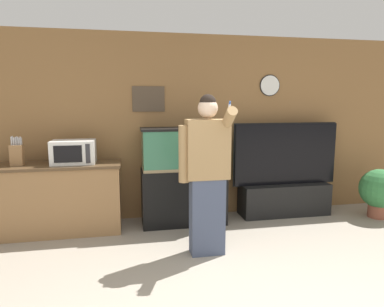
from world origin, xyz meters
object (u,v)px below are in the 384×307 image
Objects in this scene: knife_block at (17,155)px; person_standing at (207,173)px; microwave at (74,152)px; aquarium_on_stand at (184,176)px; tv_on_stand at (284,188)px; counter_island at (57,198)px; potted_plant at (380,190)px.

person_standing is (2.15, -0.94, -0.12)m from knife_block.
person_standing reaches higher than microwave.
aquarium_on_stand is 1.55m from tv_on_stand.
counter_island is at bearing -179.10° from aquarium_on_stand.
microwave is 3.01m from tv_on_stand.
microwave is 1.46m from aquarium_on_stand.
aquarium_on_stand is at bearing 1.36° from knife_block.
potted_plant is at bearing -6.26° from aquarium_on_stand.
tv_on_stand is (2.94, 0.10, -0.64)m from microwave.
aquarium_on_stand is 0.76× the size of person_standing.
aquarium_on_stand is 1.02m from person_standing.
microwave is 0.30× the size of person_standing.
person_standing is (1.49, -0.97, -0.13)m from microwave.
microwave is 0.33× the size of tv_on_stand.
person_standing reaches higher than potted_plant.
potted_plant is at bearing 13.98° from person_standing.
person_standing is at bearing -33.05° from microwave.
counter_island is at bearing -178.30° from microwave.
counter_island is 0.64m from microwave.
aquarium_on_stand is (2.07, 0.05, -0.37)m from knife_block.
tv_on_stand is (3.17, 0.10, -0.05)m from counter_island.
microwave is 0.40× the size of aquarium_on_stand.
knife_block is 0.23× the size of tv_on_stand.
tv_on_stand is 1.35m from potted_plant.
aquarium_on_stand is (1.41, 0.02, -0.38)m from microwave.
microwave reaches higher than potted_plant.
tv_on_stand is 0.91× the size of person_standing.
potted_plant is at bearing -3.05° from knife_block.
counter_island is at bearing -178.15° from tv_on_stand.
potted_plant is at bearing -3.64° from counter_island.
knife_block is 2.10m from aquarium_on_stand.
knife_block reaches higher than counter_island.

